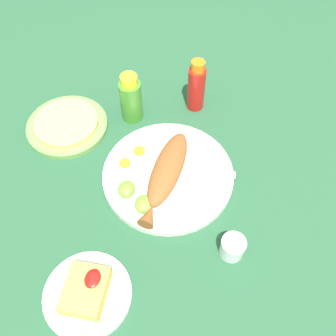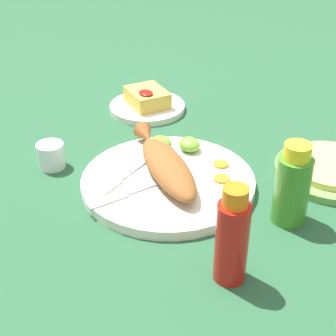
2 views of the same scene
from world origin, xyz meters
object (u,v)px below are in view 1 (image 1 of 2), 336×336
Objects in this scene: fried_fish at (166,172)px; tortilla_plate at (67,126)px; fork_near at (201,173)px; salt_cup at (232,248)px; main_plate at (168,175)px; fork_far at (198,189)px; hot_sauce_bottle_green at (131,99)px; hot_sauce_bottle_red at (196,87)px; side_plate_fries at (88,295)px.

fried_fish is 0.31m from tortilla_plate.
fork_near is 3.63× the size of salt_cup.
main_plate is 6.04× the size of salt_cup.
fried_fish is 0.22m from salt_cup.
hot_sauce_bottle_green is at bearing 105.45° from fork_far.
tortilla_plate is at bearing 130.38° from fork_far.
hot_sauce_bottle_red is at bearing 70.55° from fork_far.
hot_sauce_bottle_green reaches higher than side_plate_fries.
main_plate is 0.23m from salt_cup.
hot_sauce_bottle_red reaches higher than side_plate_fries.
hot_sauce_bottle_red is (0.28, 0.05, 0.05)m from fork_far.
fried_fish is 1.76× the size of hot_sauce_bottle_red.
hot_sauce_bottle_green reaches higher than salt_cup.
fried_fish is at bearing -166.57° from fork_near.
fork_near is 1.23× the size of hot_sauce_bottle_red.
fork_far reaches higher than main_plate.
tortilla_plate is (0.41, 0.18, 0.00)m from side_plate_fries.
fork_near is 1.07× the size of side_plate_fries.
fried_fish is at bearing -146.02° from hot_sauce_bottle_green.
hot_sauce_bottle_red is (0.24, -0.03, 0.06)m from main_plate.
side_plate_fries is at bearing 168.54° from fried_fish.
side_plate_fries and tortilla_plate have the same top height.
fork_far is (-0.02, -0.08, -0.02)m from fried_fish.
fork_far is 0.29m from hot_sauce_bottle_green.
hot_sauce_bottle_green is (-0.07, 0.16, -0.01)m from hot_sauce_bottle_red.
hot_sauce_bottle_green is 0.66× the size of tortilla_plate.
hot_sauce_bottle_red is 0.17m from hot_sauce_bottle_green.
main_plate is at bearing 45.69° from salt_cup.
fried_fish reaches higher than side_plate_fries.
fork_far is at bearing -98.41° from fork_near.
hot_sauce_bottle_red is at bearing -13.56° from side_plate_fries.
fork_near is 1.34× the size of hot_sauce_bottle_green.
side_plate_fries is (-0.29, 0.10, -0.03)m from fried_fish.
side_plate_fries is (-0.32, 0.18, -0.01)m from fork_near.
fried_fish is (-0.01, 0.00, 0.03)m from main_plate.
tortilla_plate is at bearing 114.18° from hot_sauce_bottle_green.
salt_cup is at bearing -161.49° from hot_sauce_bottle_red.
tortilla_plate is (0.10, 0.29, -0.00)m from main_plate.
fried_fish is at bearing 136.07° from fork_far.
main_plate reaches higher than side_plate_fries.
hot_sauce_bottle_red is at bearing 18.51° from salt_cup.
hot_sauce_bottle_green is 2.72× the size of salt_cup.
main_plate is at bearing -175.03° from fork_near.
fried_fish is 0.09m from fork_near.
fork_far is at bearing -33.35° from side_plate_fries.
fork_near is 0.38m from tortilla_plate.
side_plate_fries is at bearing 118.03° from salt_cup.
fork_far is (-0.03, -0.07, 0.01)m from main_plate.
hot_sauce_bottle_red reaches higher than tortilla_plate.
tortilla_plate is (-0.07, 0.16, -0.06)m from hot_sauce_bottle_green.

